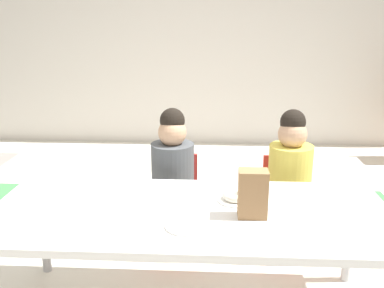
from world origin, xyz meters
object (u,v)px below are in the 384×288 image
at_px(paper_plate_near_edge, 235,200).
at_px(seated_child_near_camera, 173,168).
at_px(seated_child_middle_seat, 290,170).
at_px(paper_bag_brown, 253,194).
at_px(craft_table, 190,219).
at_px(paper_plate_center_table, 186,226).
at_px(donut_powdered_on_plate, 235,196).

bearing_deg(paper_plate_near_edge, seated_child_near_camera, 125.56).
xyz_separation_m(seated_child_middle_seat, paper_bag_brown, (-0.28, -0.67, 0.12)).
xyz_separation_m(paper_bag_brown, paper_plate_near_edge, (-0.07, 0.17, -0.11)).
bearing_deg(craft_table, paper_plate_center_table, -92.72).
bearing_deg(seated_child_near_camera, paper_bag_brown, -57.49).
bearing_deg(paper_bag_brown, craft_table, 170.63).
bearing_deg(paper_plate_center_table, paper_bag_brown, 22.37).
relative_size(craft_table, paper_bag_brown, 8.58).
bearing_deg(paper_bag_brown, donut_powdered_on_plate, 112.06).
xyz_separation_m(seated_child_near_camera, donut_powdered_on_plate, (0.36, -0.50, 0.04)).
bearing_deg(paper_plate_near_edge, seated_child_middle_seat, 55.11).
height_order(seated_child_middle_seat, paper_bag_brown, seated_child_middle_seat).
height_order(paper_bag_brown, donut_powdered_on_plate, paper_bag_brown).
relative_size(craft_table, seated_child_near_camera, 2.06).
distance_m(craft_table, paper_plate_center_table, 0.17).
bearing_deg(craft_table, seated_child_near_camera, 102.82).
bearing_deg(seated_child_middle_seat, seated_child_near_camera, 180.00).
relative_size(seated_child_near_camera, paper_plate_center_table, 5.10).
distance_m(seated_child_near_camera, donut_powdered_on_plate, 0.62).
relative_size(paper_bag_brown, paper_plate_center_table, 1.22).
relative_size(seated_child_middle_seat, donut_powdered_on_plate, 7.33).
height_order(paper_plate_center_table, donut_powdered_on_plate, donut_powdered_on_plate).
height_order(seated_child_middle_seat, paper_plate_near_edge, seated_child_middle_seat).
distance_m(craft_table, seated_child_near_camera, 0.64).
bearing_deg(paper_plate_center_table, craft_table, 87.28).
bearing_deg(paper_plate_near_edge, paper_plate_center_table, -127.94).
distance_m(seated_child_middle_seat, paper_plate_center_table, 0.98).
height_order(seated_child_near_camera, donut_powdered_on_plate, seated_child_near_camera).
xyz_separation_m(seated_child_middle_seat, paper_plate_center_table, (-0.57, -0.79, 0.02)).
relative_size(craft_table, seated_child_middle_seat, 2.06).
xyz_separation_m(craft_table, paper_plate_near_edge, (0.22, 0.12, 0.05)).
bearing_deg(craft_table, seated_child_middle_seat, 47.68).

